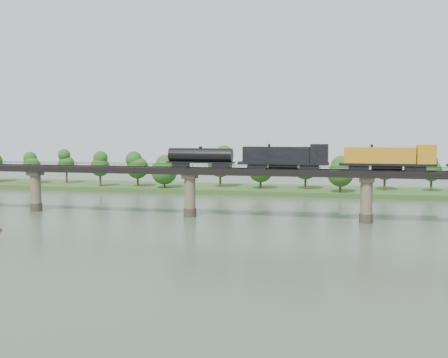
# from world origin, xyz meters

# --- Properties ---
(ground) EXTENTS (400.00, 400.00, 0.00)m
(ground) POSITION_xyz_m (0.00, 0.00, 0.00)
(ground) COLOR #394738
(ground) RESTS_ON ground
(far_bank) EXTENTS (300.00, 24.00, 1.60)m
(far_bank) POSITION_xyz_m (0.00, 85.00, 0.80)
(far_bank) COLOR #314E1F
(far_bank) RESTS_ON ground
(bridge) EXTENTS (236.00, 30.00, 11.50)m
(bridge) POSITION_xyz_m (0.00, 30.00, 5.46)
(bridge) COLOR #473A2D
(bridge) RESTS_ON ground
(bridge_superstructure) EXTENTS (220.00, 4.90, 0.75)m
(bridge_superstructure) POSITION_xyz_m (0.00, 30.00, 11.79)
(bridge_superstructure) COLOR black
(bridge_superstructure) RESTS_ON bridge
(far_treeline) EXTENTS (289.06, 17.54, 13.60)m
(far_treeline) POSITION_xyz_m (-8.21, 80.52, 8.83)
(far_treeline) COLOR #382619
(far_treeline) RESTS_ON far_bank
(freight_train) EXTENTS (81.86, 3.19, 5.63)m
(freight_train) POSITION_xyz_m (36.83, 30.00, 14.19)
(freight_train) COLOR black
(freight_train) RESTS_ON bridge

